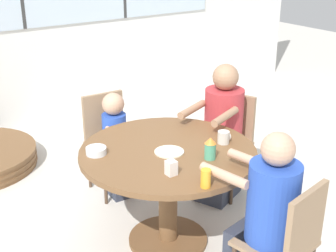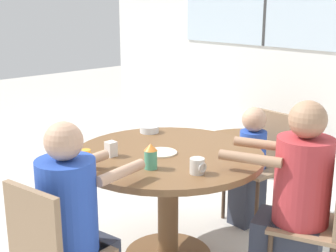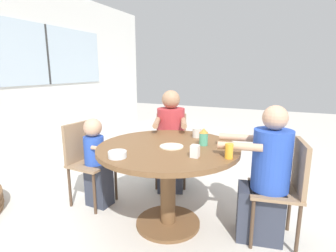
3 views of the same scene
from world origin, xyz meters
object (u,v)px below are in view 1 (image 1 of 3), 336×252
person_woman_green_shirt (265,227)px  juice_glass (206,178)px  chair_for_man_blue_shirt (229,134)px  person_toddler (116,147)px  chair_for_toddler (108,134)px  sippy_cup (210,148)px  milk_carton_small (171,168)px  chair_for_woman_green_shirt (289,238)px  coffee_mug (224,137)px  bowl_white_shallow (96,151)px  person_man_blue_shirt (221,139)px

person_woman_green_shirt → juice_glass: size_ratio=10.04×
chair_for_man_blue_shirt → person_toddler: (-0.89, 0.47, -0.07)m
chair_for_man_blue_shirt → chair_for_toddler: size_ratio=1.00×
sippy_cup → milk_carton_small: bearing=-174.2°
chair_for_woman_green_shirt → chair_for_man_blue_shirt: same height
chair_for_woman_green_shirt → milk_carton_small: bearing=109.0°
chair_for_man_blue_shirt → person_woman_green_shirt: (-0.78, -1.19, -0.00)m
chair_for_toddler → coffee_mug: size_ratio=9.60×
milk_carton_small → chair_for_toddler: bearing=79.5°
bowl_white_shallow → milk_carton_small: bearing=-65.0°
person_woman_green_shirt → bowl_white_shallow: bearing=109.4°
juice_glass → bowl_white_shallow: 0.85m
person_toddler → coffee_mug: person_toddler is taller
person_woman_green_shirt → milk_carton_small: (-0.35, 0.51, 0.29)m
person_woman_green_shirt → sippy_cup: size_ratio=7.48×
sippy_cup → coffee_mug: bearing=29.9°
chair_for_woman_green_shirt → person_woman_green_shirt: size_ratio=0.76×
person_man_blue_shirt → person_toddler: 0.91m
person_toddler → milk_carton_small: (-0.24, -1.16, 0.36)m
person_man_blue_shirt → bowl_white_shallow: (-1.22, -0.09, 0.26)m
chair_for_toddler → person_woman_green_shirt: 1.82m
chair_for_woman_green_shirt → juice_glass: 0.60m
sippy_cup → chair_for_toddler: bearing=94.6°
bowl_white_shallow → chair_for_man_blue_shirt: bearing=6.2°
chair_for_toddler → bowl_white_shallow: (-0.49, -0.77, 0.27)m
coffee_mug → sippy_cup: sippy_cup is taller
chair_for_man_blue_shirt → person_woman_green_shirt: person_woman_green_shirt is taller
person_woman_green_shirt → milk_carton_small: person_woman_green_shirt is taller
person_toddler → sippy_cup: 1.19m
juice_glass → milk_carton_small: bearing=108.1°
chair_for_woman_green_shirt → person_toddler: bearing=84.0°
person_woman_green_shirt → chair_for_man_blue_shirt: bearing=46.6°
sippy_cup → bowl_white_shallow: 0.78m
person_woman_green_shirt → person_toddler: (-0.11, 1.66, -0.07)m
juice_glass → milk_carton_small: juice_glass is taller
coffee_mug → juice_glass: (-0.51, -0.42, 0.01)m
chair_for_woman_green_shirt → chair_for_toddler: 1.98m
chair_for_toddler → person_toddler: size_ratio=0.93×
person_man_blue_shirt → sippy_cup: (-0.62, -0.59, 0.31)m
chair_for_toddler → coffee_mug: chair_for_toddler is taller
person_man_blue_shirt → juice_glass: size_ratio=10.35×
chair_for_man_blue_shirt → person_toddler: 1.01m
juice_glass → milk_carton_small: size_ratio=1.20×
person_woman_green_shirt → person_toddler: 1.67m
coffee_mug → bowl_white_shallow: bearing=156.7°
person_woman_green_shirt → person_man_blue_shirt: person_man_blue_shirt is taller
coffee_mug → sippy_cup: size_ratio=0.59×
coffee_mug → person_toddler: bearing=109.9°
chair_for_woman_green_shirt → person_woman_green_shirt: bearing=90.0°
chair_for_man_blue_shirt → bowl_white_shallow: (-1.37, -0.15, 0.27)m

